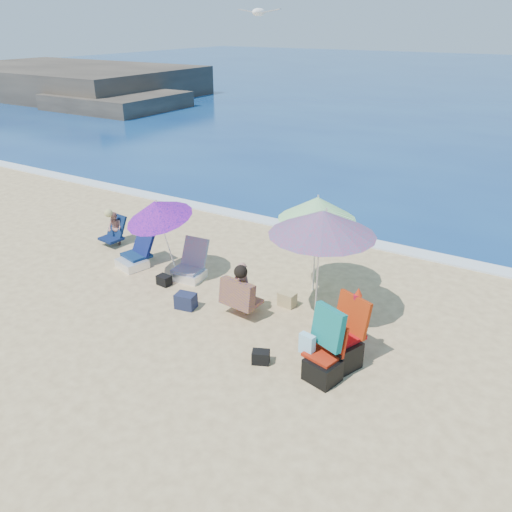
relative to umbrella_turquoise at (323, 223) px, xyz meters
The scene contains 19 objects.
ground 2.41m from the umbrella_turquoise, 121.05° to the right, with size 120.00×120.00×0.00m.
foam 4.26m from the umbrella_turquoise, 101.99° to the left, with size 120.00×0.50×0.04m.
headland 33.60m from the umbrella_turquoise, 146.77° to the left, with size 20.50×11.50×2.60m.
umbrella_turquoise is the anchor object (origin of this frame).
umbrella_striped 1.10m from the umbrella_turquoise, 119.86° to the left, with size 1.62×1.62×1.97m.
umbrella_blue 3.47m from the umbrella_turquoise, behind, with size 1.68×1.72×1.84m.
furled_umbrella 1.68m from the umbrella_turquoise, 37.21° to the right, with size 0.14×0.15×1.21m.
chair_navy 4.64m from the umbrella_turquoise, behind, with size 0.75×0.94×0.81m.
chair_rainbow 3.38m from the umbrella_turquoise, behind, with size 0.66×0.76×0.79m.
camp_chair_left 2.35m from the umbrella_turquoise, 61.67° to the right, with size 0.62×0.63×0.86m.
camp_chair_right 2.00m from the umbrella_turquoise, 52.82° to the right, with size 0.86×1.00×1.14m.
person_center 1.94m from the umbrella_turquoise, 155.08° to the right, with size 0.71×0.66×1.01m.
person_left 5.81m from the umbrella_turquoise, behind, with size 0.52×0.63×0.89m.
bag_navy_a 2.98m from the umbrella_turquoise, 157.18° to the right, with size 0.41×0.33×0.29m.
bag_black_a 3.69m from the umbrella_turquoise, behind, with size 0.29×0.22×0.20m.
bag_tan 1.85m from the umbrella_turquoise, behind, with size 0.33×0.25×0.27m.
bag_navy_b 1.79m from the umbrella_turquoise, ahead, with size 0.47×0.43×0.29m.
bag_black_b 2.43m from the umbrella_turquoise, 96.02° to the right, with size 0.33×0.29×0.21m.
seagull 3.90m from the umbrella_turquoise, 150.18° to the left, with size 0.79×0.37×0.13m.
Camera 1 is at (4.12, -6.16, 4.93)m, focal length 36.61 mm.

